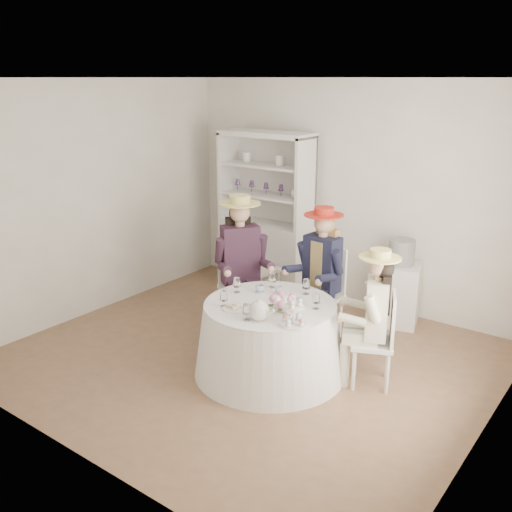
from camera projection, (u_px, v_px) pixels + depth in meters
The scene contains 23 objects.
ground at pixel (250, 357), 5.75m from camera, with size 4.50×4.50×0.00m, color brown.
ceiling at pixel (249, 78), 4.94m from camera, with size 4.50×4.50×0.00m, color white.
wall_back at pixel (350, 194), 6.88m from camera, with size 4.50×4.50×0.00m, color silver.
wall_front at pixel (69, 289), 3.82m from camera, with size 4.50×4.50×0.00m, color silver.
wall_left at pixel (96, 199), 6.63m from camera, with size 4.50×4.50×0.00m, color silver.
wall_right at pixel (500, 276), 4.07m from camera, with size 4.50×4.50×0.00m, color silver.
tea_table at pixel (270, 339), 5.37m from camera, with size 1.43×1.43×0.71m.
hutch at pixel (267, 236), 7.40m from camera, with size 1.41×0.94×2.07m.
side_table at pixel (398, 294), 6.47m from camera, with size 0.45×0.45×0.70m, color silver.
hatbox at pixel (402, 252), 6.32m from camera, with size 0.29×0.29×0.29m, color black.
guest_left at pixel (241, 258), 6.06m from camera, with size 0.66×0.63×1.54m.
guest_mid at pixel (321, 266), 5.96m from camera, with size 0.53×0.55×1.44m.
guest_right at pixel (374, 310), 5.05m from camera, with size 0.55×0.50×1.30m.
spare_chair at pixel (256, 265), 6.92m from camera, with size 0.45×0.45×0.97m.
teacup_a at pixel (260, 289), 5.52m from camera, with size 0.08×0.08×0.07m, color white.
teacup_b at pixel (278, 291), 5.48m from camera, with size 0.08×0.08×0.07m, color white.
teacup_c at pixel (298, 303), 5.19m from camera, with size 0.08×0.08×0.07m, color white.
flower_bowl at pixel (287, 308), 5.08m from camera, with size 0.21×0.21×0.05m, color white.
flower_arrangement at pixel (284, 301), 5.06m from camera, with size 0.21×0.20×0.08m.
table_teapot at pixel (259, 311), 4.89m from camera, with size 0.26×0.18×0.19m.
sandwich_plate at pixel (236, 308), 5.13m from camera, with size 0.24×0.24×0.05m.
cupcake_stand at pixel (293, 315), 4.79m from camera, with size 0.24×0.24×0.23m.
stemware_set at pixel (270, 296), 5.24m from camera, with size 0.91×0.91×0.15m.
Camera 1 is at (3.14, -4.12, 2.70)m, focal length 40.00 mm.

